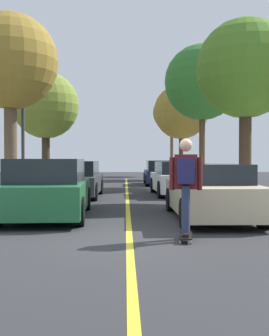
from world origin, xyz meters
TOP-DOWN VIEW (x-y plane):
  - ground at (0.00, 0.00)m, footprint 80.00×80.00m
  - center_line at (0.00, 4.00)m, footprint 0.12×39.20m
  - parked_car_left_nearest at (-1.99, 3.00)m, footprint 2.10×4.41m
  - parked_car_left_near at (-1.99, 8.60)m, footprint 2.00×4.25m
  - parked_car_right_nearest at (1.99, 2.69)m, footprint 1.85×4.41m
  - parked_car_right_near at (1.99, 9.47)m, footprint 1.95×4.22m
  - parked_car_right_far at (1.99, 16.36)m, footprint 2.02×4.15m
  - street_tree_left_nearest at (-3.85, 6.57)m, footprint 3.15×3.15m
  - street_tree_left_near at (-3.85, 12.86)m, footprint 3.16×3.16m
  - street_tree_right_nearest at (3.85, 6.31)m, footprint 3.24×3.24m
  - street_tree_right_near at (3.85, 14.20)m, footprint 3.85×3.85m
  - street_tree_right_far at (3.85, 22.44)m, footprint 3.84×3.84m
  - street_tree_right_farthest at (3.85, 28.52)m, footprint 3.18×3.18m
  - fire_hydrant at (-3.49, 7.03)m, footprint 0.20×0.20m
  - streetlamp at (-3.74, 7.81)m, footprint 0.36×0.24m
  - skateboard at (1.00, -0.10)m, footprint 0.33×0.86m
  - skateboarder at (0.99, -0.13)m, footprint 0.59×0.71m

SIDE VIEW (x-z plane):
  - ground at x=0.00m, z-range 0.00..0.00m
  - center_line at x=0.00m, z-range 0.00..0.01m
  - skateboard at x=1.00m, z-range 0.04..0.14m
  - fire_hydrant at x=-3.49m, z-range 0.14..0.84m
  - parked_car_right_nearest at x=1.99m, z-range -0.01..1.32m
  - parked_car_right_near at x=1.99m, z-range -0.01..1.33m
  - parked_car_left_near at x=-1.99m, z-range -0.01..1.35m
  - parked_car_right_far at x=1.99m, z-range 0.00..1.36m
  - parked_car_left_nearest at x=-1.99m, z-range -0.01..1.44m
  - skateboarder at x=0.99m, z-range 0.22..1.92m
  - streetlamp at x=-3.74m, z-range 0.54..6.29m
  - street_tree_left_near at x=-3.85m, z-range 1.25..6.69m
  - street_tree_right_nearest at x=3.85m, z-range 1.42..7.30m
  - street_tree_left_nearest at x=-3.85m, z-range 1.56..7.66m
  - street_tree_right_far at x=3.85m, z-range 1.48..8.03m
  - street_tree_right_farthest at x=3.85m, z-range 1.92..8.73m
  - street_tree_right_near at x=3.85m, z-range 1.77..8.92m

